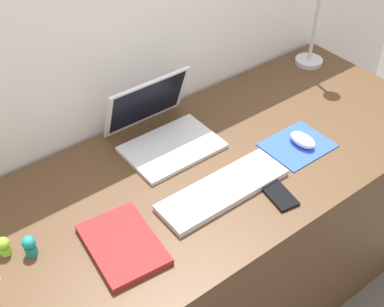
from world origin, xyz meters
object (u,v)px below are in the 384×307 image
Objects in this scene: keyboard at (223,190)px; cell_phone at (278,194)px; desk_lamp at (322,24)px; toy_figurine_teal at (30,245)px; laptop at (161,127)px; mouse at (303,140)px; notebook_pad at (123,244)px; toy_figurine_lime at (4,246)px.

cell_phone is at bearing -41.94° from keyboard.
cell_phone is 0.33× the size of desk_lamp.
toy_figurine_teal is at bearing 166.45° from keyboard.
cell_phone is at bearing -19.80° from toy_figurine_teal.
laptop is at bearing 116.03° from cell_phone.
keyboard is at bearing -178.32° from mouse.
notebook_pad reaches higher than cell_phone.
keyboard is 4.27× the size of mouse.
cell_phone is at bearing -145.76° from desk_lamp.
laptop reaches higher than notebook_pad.
keyboard is 0.83m from desk_lamp.
toy_figurine_teal is (-0.66, 0.24, 0.03)m from cell_phone.
laptop is 0.46m from notebook_pad.
desk_lamp is 1.62× the size of notebook_pad.
desk_lamp is 1.31m from toy_figurine_teal.
notebook_pad is (-0.68, -0.01, -0.01)m from mouse.
toy_figurine_lime reaches higher than mouse.
desk_lamp is at bearing 37.58° from mouse.
toy_figurine_teal is at bearing -171.54° from desk_lamp.
laptop reaches higher than toy_figurine_teal.
notebook_pad is at bearing -179.47° from mouse.
toy_figurine_lime reaches higher than notebook_pad.
toy_figurine_teal reaches higher than keyboard.
desk_lamp reaches higher than keyboard.
mouse is 0.25m from cell_phone.
toy_figurine_lime is at bearing 141.84° from toy_figurine_teal.
desk_lamp is (0.63, 0.43, 0.18)m from cell_phone.
cell_phone is (0.12, -0.42, -0.05)m from laptop.
laptop is at bearing 48.15° from notebook_pad.
cell_phone is 0.78m from desk_lamp.
mouse is 1.71× the size of toy_figurine_lime.
mouse is at bearing 37.21° from cell_phone.
laptop is 0.44m from cell_phone.
laptop reaches higher than cell_phone.
toy_figurine_teal reaches higher than toy_figurine_lime.
desk_lamp is at bearing 21.90° from notebook_pad.
keyboard is at bearing -16.15° from toy_figurine_lime.
toy_figurine_teal is at bearing 169.90° from cell_phone.
cell_phone is at bearing -73.67° from laptop.
cell_phone is at bearing -21.39° from toy_figurine_lime.
toy_figurine_lime is at bearing 170.22° from mouse.
toy_figurine_lime is at bearing 163.85° from keyboard.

